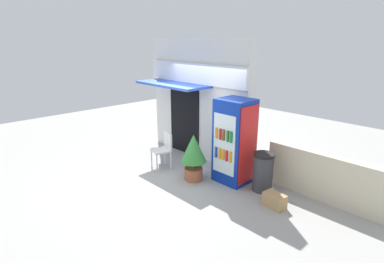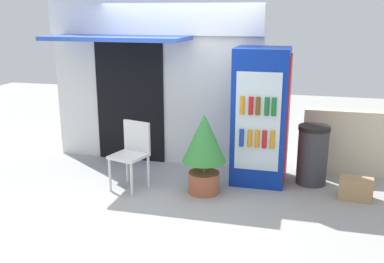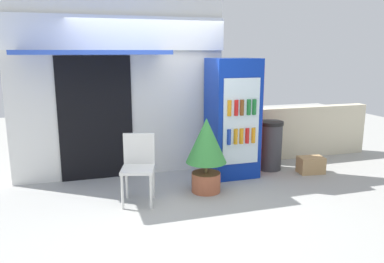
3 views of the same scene
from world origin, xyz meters
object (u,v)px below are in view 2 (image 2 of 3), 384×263
trash_bin (313,155)px  cardboard_box (356,189)px  drink_cooler (261,117)px  plastic_chair (132,150)px  potted_plant_near_shop (204,146)px

trash_bin → cardboard_box: (0.57, -0.42, -0.29)m
drink_cooler → plastic_chair: (-1.66, -0.69, -0.41)m
plastic_chair → cardboard_box: 3.02m
cardboard_box → plastic_chair: bearing=-173.1°
potted_plant_near_shop → cardboard_box: (1.98, 0.29, -0.52)m
drink_cooler → plastic_chair: bearing=-157.4°
plastic_chair → potted_plant_near_shop: (0.99, 0.07, 0.11)m
drink_cooler → potted_plant_near_shop: size_ratio=1.75×
potted_plant_near_shop → plastic_chair: bearing=-175.9°
potted_plant_near_shop → cardboard_box: potted_plant_near_shop is taller
plastic_chair → potted_plant_near_shop: 1.00m
plastic_chair → trash_bin: size_ratio=1.10×
drink_cooler → plastic_chair: drink_cooler is taller
plastic_chair → cardboard_box: plastic_chair is taller
plastic_chair → drink_cooler: bearing=22.6°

